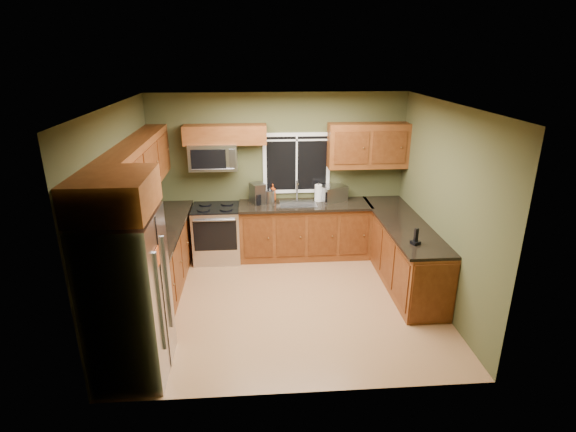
{
  "coord_description": "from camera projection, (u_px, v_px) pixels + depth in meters",
  "views": [
    {
      "loc": [
        -0.38,
        -5.49,
        3.31
      ],
      "look_at": [
        0.05,
        0.35,
        1.15
      ],
      "focal_mm": 28.0,
      "sensor_mm": 36.0,
      "label": 1
    }
  ],
  "objects": [
    {
      "name": "right_wall",
      "position": [
        443.0,
        207.0,
        5.98
      ],
      "size": [
        0.0,
        3.6,
        3.6
      ],
      "primitive_type": "plane",
      "rotation": [
        1.57,
        0.0,
        -1.57
      ],
      "color": "#454828",
      "rests_on": "ground"
    },
    {
      "name": "upper_cabinets_back_right",
      "position": [
        368.0,
        146.0,
        7.29
      ],
      "size": [
        1.3,
        0.33,
        0.72
      ],
      "primitive_type": "cube",
      "color": "brown",
      "rests_on": "back_wall"
    },
    {
      "name": "range",
      "position": [
        217.0,
        233.0,
        7.45
      ],
      "size": [
        0.76,
        0.69,
        0.94
      ],
      "color": "#B7B7BC",
      "rests_on": "ground"
    },
    {
      "name": "kettle",
      "position": [
        270.0,
        196.0,
        7.38
      ],
      "size": [
        0.19,
        0.19,
        0.27
      ],
      "color": "#B7B7BC",
      "rests_on": "countertop_back"
    },
    {
      "name": "paper_towel_roll",
      "position": [
        318.0,
        193.0,
        7.48
      ],
      "size": [
        0.15,
        0.15,
        0.31
      ],
      "color": "white",
      "rests_on": "countertop_back"
    },
    {
      "name": "floor",
      "position": [
        286.0,
        301.0,
        6.31
      ],
      "size": [
        4.2,
        4.2,
        0.0
      ],
      "primitive_type": "plane",
      "color": "#9E6D45",
      "rests_on": "ground"
    },
    {
      "name": "left_wall",
      "position": [
        121.0,
        215.0,
        5.69
      ],
      "size": [
        0.0,
        3.6,
        3.6
      ],
      "primitive_type": "plane",
      "rotation": [
        1.57,
        0.0,
        1.57
      ],
      "color": "#454828",
      "rests_on": "ground"
    },
    {
      "name": "microwave",
      "position": [
        213.0,
        156.0,
        7.14
      ],
      "size": [
        0.76,
        0.41,
        0.42
      ],
      "color": "#B7B7BC",
      "rests_on": "back_wall"
    },
    {
      "name": "base_cabinets_peninsula",
      "position": [
        402.0,
        252.0,
        6.78
      ],
      "size": [
        0.6,
        2.52,
        0.9
      ],
      "color": "brown",
      "rests_on": "ground"
    },
    {
      "name": "soap_bottle_b",
      "position": [
        319.0,
        194.0,
        7.58
      ],
      "size": [
        0.12,
        0.12,
        0.2
      ],
      "primitive_type": "imported",
      "rotation": [
        0.0,
        0.0,
        0.36
      ],
      "color": "white",
      "rests_on": "countertop_back"
    },
    {
      "name": "front_wall",
      "position": [
        300.0,
        276.0,
        4.15
      ],
      "size": [
        4.2,
        0.0,
        4.2
      ],
      "primitive_type": "plane",
      "rotation": [
        -1.57,
        0.0,
        0.0
      ],
      "color": "#454828",
      "rests_on": "ground"
    },
    {
      "name": "upper_cabinet_over_fridge",
      "position": [
        113.0,
        194.0,
        4.27
      ],
      "size": [
        0.72,
        0.9,
        0.38
      ],
      "primitive_type": "cube",
      "color": "brown",
      "rests_on": "left_wall"
    },
    {
      "name": "upper_cabinets_back_left",
      "position": [
        225.0,
        135.0,
        7.06
      ],
      "size": [
        1.3,
        0.33,
        0.3
      ],
      "primitive_type": "cube",
      "color": "brown",
      "rests_on": "back_wall"
    },
    {
      "name": "sink",
      "position": [
        298.0,
        203.0,
        7.39
      ],
      "size": [
        0.6,
        0.42,
        0.36
      ],
      "color": "slate",
      "rests_on": "countertop_back"
    },
    {
      "name": "soap_bottle_a",
      "position": [
        273.0,
        192.0,
        7.52
      ],
      "size": [
        0.11,
        0.11,
        0.28
      ],
      "primitive_type": "imported",
      "rotation": [
        0.0,
        0.0,
        0.05
      ],
      "color": "#BF4312",
      "rests_on": "countertop_back"
    },
    {
      "name": "countertop_back",
      "position": [
        305.0,
        205.0,
        7.4
      ],
      "size": [
        2.17,
        0.65,
        0.04
      ],
      "primitive_type": "cube",
      "color": "black",
      "rests_on": "base_cabinets_back"
    },
    {
      "name": "countertop_left",
      "position": [
        158.0,
        232.0,
        6.31
      ],
      "size": [
        0.65,
        2.65,
        0.04
      ],
      "primitive_type": "cube",
      "color": "black",
      "rests_on": "base_cabinets_left"
    },
    {
      "name": "back_wall",
      "position": [
        279.0,
        175.0,
        7.52
      ],
      "size": [
        4.2,
        0.0,
        4.2
      ],
      "primitive_type": "plane",
      "rotation": [
        1.57,
        0.0,
        0.0
      ],
      "color": "#454828",
      "rests_on": "ground"
    },
    {
      "name": "countertop_peninsula",
      "position": [
        403.0,
        223.0,
        6.63
      ],
      "size": [
        0.65,
        2.5,
        0.04
      ],
      "primitive_type": "cube",
      "color": "black",
      "rests_on": "base_cabinets_peninsula"
    },
    {
      "name": "cordless_phone",
      "position": [
        416.0,
        239.0,
        5.83
      ],
      "size": [
        0.13,
        0.13,
        0.22
      ],
      "color": "black",
      "rests_on": "countertop_peninsula"
    },
    {
      "name": "toaster_oven",
      "position": [
        333.0,
        193.0,
        7.51
      ],
      "size": [
        0.5,
        0.45,
        0.26
      ],
      "color": "#B7B7BC",
      "rests_on": "countertop_back"
    },
    {
      "name": "ceiling",
      "position": [
        286.0,
        105.0,
        5.37
      ],
      "size": [
        4.2,
        4.2,
        0.0
      ],
      "primitive_type": "plane",
      "rotation": [
        3.14,
        0.0,
        0.0
      ],
      "color": "white",
      "rests_on": "back_wall"
    },
    {
      "name": "base_cabinets_back",
      "position": [
        304.0,
        231.0,
        7.58
      ],
      "size": [
        2.17,
        0.6,
        0.9
      ],
      "primitive_type": "cube",
      "color": "brown",
      "rests_on": "ground"
    },
    {
      "name": "upper_cabinets_left",
      "position": [
        139.0,
        167.0,
        5.97
      ],
      "size": [
        0.33,
        2.65,
        0.72
      ],
      "primitive_type": "cube",
      "color": "brown",
      "rests_on": "left_wall"
    },
    {
      "name": "window",
      "position": [
        297.0,
        163.0,
        7.46
      ],
      "size": [
        1.12,
        0.03,
        1.02
      ],
      "color": "white",
      "rests_on": "back_wall"
    },
    {
      "name": "refrigerator",
      "position": [
        128.0,
        298.0,
        4.66
      ],
      "size": [
        0.74,
        0.9,
        1.8
      ],
      "color": "#B7B7BC",
      "rests_on": "ground"
    },
    {
      "name": "base_cabinets_left",
      "position": [
        160.0,
        262.0,
        6.47
      ],
      "size": [
        0.6,
        2.65,
        0.9
      ],
      "primitive_type": "cube",
      "color": "brown",
      "rests_on": "ground"
    },
    {
      "name": "coffee_maker",
      "position": [
        257.0,
        194.0,
        7.37
      ],
      "size": [
        0.29,
        0.32,
        0.34
      ],
      "color": "slate",
      "rests_on": "countertop_back"
    }
  ]
}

